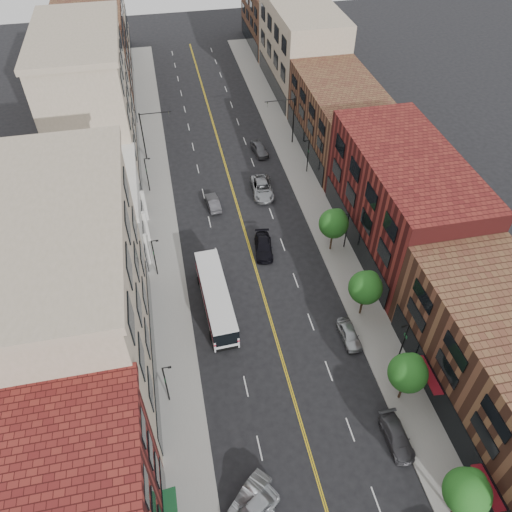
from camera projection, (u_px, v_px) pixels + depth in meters
ground at (312, 461)px, 40.94m from camera, size 220.00×220.00×0.00m
sidewalk_left at (160, 213)px, 64.02m from camera, size 4.00×110.00×0.15m
sidewalk_right at (310, 193)px, 66.97m from camera, size 4.00×110.00×0.15m
bldg_l_tanoffice at (79, 304)px, 41.32m from camera, size 10.00×22.00×18.00m
bldg_l_white at (97, 216)px, 57.45m from camera, size 10.00×14.00×8.00m
bldg_l_far_a at (91, 106)px, 65.92m from camera, size 10.00×20.00×18.00m
bldg_l_far_b at (96, 57)px, 81.03m from camera, size 10.00×20.00×15.00m
bldg_l_far_c at (95, 5)px, 91.94m from camera, size 10.00×16.00×20.00m
bldg_r_mid at (401, 201)px, 56.15m from camera, size 10.00×22.00×12.00m
bldg_r_far_a at (340, 119)px, 71.61m from camera, size 10.00×20.00×10.00m
bldg_r_far_b at (301, 48)px, 84.98m from camera, size 10.00×22.00×14.00m
bldg_r_far_c at (274, 17)px, 100.09m from camera, size 10.00×18.00×11.00m
tree_r_0 at (468, 491)px, 35.29m from camera, size 3.40×3.40×5.59m
tree_r_1 at (409, 372)px, 42.32m from camera, size 3.40×3.40×5.59m
tree_r_2 at (366, 286)px, 49.35m from camera, size 3.40×3.40×5.59m
tree_r_3 at (334, 223)px, 56.38m from camera, size 3.40×3.40×5.59m
lamp_l_1 at (166, 382)px, 42.89m from camera, size 0.81×0.55×5.05m
lamp_l_2 at (155, 256)px, 54.14m from camera, size 0.81×0.55×5.05m
lamp_l_3 at (147, 173)px, 65.39m from camera, size 0.81×0.55×5.05m
lamp_r_1 at (404, 340)px, 46.12m from camera, size 0.81×0.55×5.05m
lamp_r_2 at (346, 229)px, 57.37m from camera, size 0.81×0.55×5.05m
lamp_r_3 at (308, 154)px, 68.61m from camera, size 0.81×0.55×5.05m
signal_mast_left at (147, 130)px, 69.95m from camera, size 4.49×0.18×7.20m
signal_mast_right at (289, 116)px, 72.97m from camera, size 4.49×0.18×7.20m
city_bus at (216, 297)px, 51.57m from camera, size 3.09×11.65×2.97m
car_angle_a at (253, 511)px, 37.44m from camera, size 4.83×3.91×1.55m
car_angle_b at (250, 496)px, 38.37m from camera, size 3.95×3.81×1.34m
car_parked_mid at (397, 437)px, 41.77m from camera, size 1.92×4.57×1.32m
car_parked_far at (349, 334)px, 49.39m from camera, size 1.68×4.06×1.38m
car_lane_behind at (213, 202)px, 64.60m from camera, size 1.78×4.25×1.36m
car_lane_a at (263, 247)px, 58.51m from camera, size 2.65×5.14×1.42m
car_lane_b at (262, 188)px, 66.59m from camera, size 3.11×6.03×1.63m
car_lane_c at (260, 149)px, 73.70m from camera, size 2.33×4.60×1.50m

